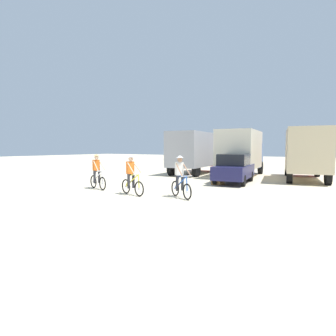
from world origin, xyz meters
The scene contains 9 objects.
ground_plane centered at (0.00, 0.00, 0.00)m, with size 120.00×120.00×0.00m, color beige.
box_truck_grey_hauler centered at (-2.98, 12.51, 1.87)m, with size 2.92×6.92×3.35m.
box_truck_cream_rv centered at (0.89, 12.43, 1.87)m, with size 3.12×6.98×3.35m.
box_truck_tan_camper centered at (5.21, 12.41, 1.87)m, with size 3.57×7.07×3.35m.
sedan_parked centered at (1.80, 8.33, 0.88)m, with size 2.28×4.39×1.76m.
cyclist_orange_shirt centered at (-3.38, 2.19, 0.85)m, with size 1.67×0.69×1.82m.
cyclist_cowboy_hat centered at (-0.70, 1.74, 0.85)m, with size 1.68×0.65×1.82m.
cyclist_near_camera centered at (1.54, 2.31, 0.85)m, with size 1.51×0.95×1.82m.
supply_crate centered at (1.26, 7.13, 0.25)m, with size 0.59×0.59×0.50m, color olive.
Camera 1 is at (7.57, -8.11, 2.16)m, focal length 30.19 mm.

